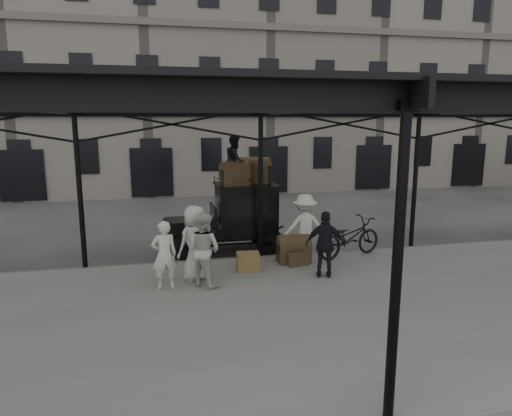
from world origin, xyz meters
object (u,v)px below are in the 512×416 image
Objects in this scene: taxi at (236,215)px; porter_left at (164,255)px; porter_official at (326,245)px; bicycle at (349,237)px; steamer_trunk_platform at (294,250)px; steamer_trunk_roof_near at (235,175)px.

porter_left is at bearing -125.30° from taxi.
porter_left is 4.08m from porter_official.
porter_official is at bearing 120.95° from bicycle.
taxi is at bearing -42.79° from porter_official.
porter_official reaches higher than bicycle.
steamer_trunk_platform is at bearing 76.69° from bicycle.
taxi reaches higher than steamer_trunk_platform.
porter_official is 1.55m from steamer_trunk_platform.
porter_official is 2.05× the size of steamer_trunk_roof_near.
steamer_trunk_roof_near is (-1.83, 3.08, 1.47)m from porter_official.
taxi is 3.61m from bicycle.
porter_left is 5.63m from bicycle.
porter_left is (-2.32, -3.28, -0.21)m from taxi.
porter_left is 1.84× the size of steamer_trunk_platform.
taxi is 2.46m from steamer_trunk_platform.
steamer_trunk_roof_near reaches higher than steamer_trunk_platform.
steamer_trunk_platform is (-1.76, -0.14, -0.25)m from bicycle.
taxi is 4.29× the size of steamer_trunk_roof_near.
porter_left reaches higher than bicycle.
bicycle is at bearing -111.94° from porter_official.
porter_official is at bearing 170.17° from porter_left.
steamer_trunk_roof_near is (-3.18, 1.55, 1.75)m from bicycle.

